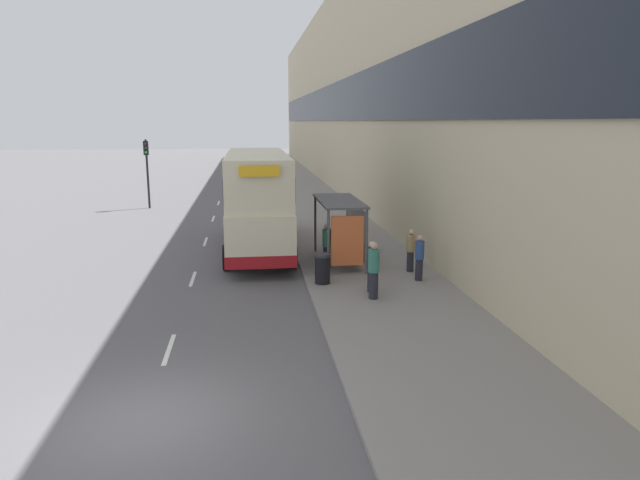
{
  "coord_description": "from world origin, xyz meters",
  "views": [
    {
      "loc": [
        2.08,
        -10.34,
        5.64
      ],
      "look_at": [
        5.86,
        19.42,
        -0.64
      ],
      "focal_mm": 32.0,
      "sensor_mm": 36.0,
      "label": 1
    }
  ],
  "objects": [
    {
      "name": "ground_plane",
      "position": [
        0.0,
        0.0,
        0.0
      ],
      "size": [
        220.0,
        220.0,
        0.0
      ],
      "primitive_type": "plane",
      "color": "#5B595B"
    },
    {
      "name": "pavement",
      "position": [
        6.5,
        38.5,
        0.07
      ],
      "size": [
        5.0,
        93.0,
        0.14
      ],
      "color": "gray",
      "rests_on": "ground_plane"
    },
    {
      "name": "terrace_facade",
      "position": [
        10.49,
        38.5,
        7.89
      ],
      "size": [
        3.1,
        93.0,
        15.79
      ],
      "color": "#C6B793",
      "rests_on": "ground_plane"
    },
    {
      "name": "lane_mark_0",
      "position": [
        0.0,
        3.52,
        0.01
      ],
      "size": [
        0.12,
        2.0,
        0.01
      ],
      "color": "silver",
      "rests_on": "ground_plane"
    },
    {
      "name": "lane_mark_1",
      "position": [
        0.0,
        10.1,
        0.01
      ],
      "size": [
        0.12,
        2.0,
        0.01
      ],
      "color": "silver",
      "rests_on": "ground_plane"
    },
    {
      "name": "lane_mark_2",
      "position": [
        0.0,
        16.68,
        0.01
      ],
      "size": [
        0.12,
        2.0,
        0.01
      ],
      "color": "silver",
      "rests_on": "ground_plane"
    },
    {
      "name": "lane_mark_3",
      "position": [
        0.0,
        23.27,
        0.01
      ],
      "size": [
        0.12,
        2.0,
        0.01
      ],
      "color": "silver",
      "rests_on": "ground_plane"
    },
    {
      "name": "lane_mark_4",
      "position": [
        0.0,
        29.85,
        0.01
      ],
      "size": [
        0.12,
        2.0,
        0.01
      ],
      "color": "silver",
      "rests_on": "ground_plane"
    },
    {
      "name": "bus_shelter",
      "position": [
        5.77,
        11.15,
        1.88
      ],
      "size": [
        1.6,
        4.2,
        2.48
      ],
      "color": "#4C4C51",
      "rests_on": "ground_plane"
    },
    {
      "name": "double_decker_bus_near",
      "position": [
        2.47,
        14.34,
        2.28
      ],
      "size": [
        2.85,
        10.07,
        4.3
      ],
      "color": "beige",
      "rests_on": "ground_plane"
    },
    {
      "name": "car_0",
      "position": [
        2.27,
        60.45,
        0.86
      ],
      "size": [
        1.95,
        4.13,
        1.73
      ],
      "color": "#B7B799",
      "rests_on": "ground_plane"
    },
    {
      "name": "car_1",
      "position": [
        3.01,
        43.14,
        0.88
      ],
      "size": [
        1.97,
        4.55,
        1.78
      ],
      "color": "maroon",
      "rests_on": "ground_plane"
    },
    {
      "name": "pedestrian_at_shelter",
      "position": [
        8.0,
        9.65,
        0.96
      ],
      "size": [
        0.32,
        0.32,
        1.6
      ],
      "color": "#23232D",
      "rests_on": "ground_plane"
    },
    {
      "name": "pedestrian_1",
      "position": [
        5.01,
        10.71,
        1.0
      ],
      "size": [
        0.33,
        0.33,
        1.69
      ],
      "color": "#23232D",
      "rests_on": "ground_plane"
    },
    {
      "name": "pedestrian_2",
      "position": [
        6.02,
        7.28,
        1.01
      ],
      "size": [
        0.34,
        0.34,
        1.7
      ],
      "color": "#23232D",
      "rests_on": "ground_plane"
    },
    {
      "name": "pedestrian_3",
      "position": [
        7.97,
        8.42,
        0.97
      ],
      "size": [
        0.32,
        0.32,
        1.62
      ],
      "color": "#23232D",
      "rests_on": "ground_plane"
    },
    {
      "name": "pedestrian_4",
      "position": [
        5.92,
        6.57,
        1.07
      ],
      "size": [
        0.36,
        0.36,
        1.82
      ],
      "color": "#23232D",
      "rests_on": "ground_plane"
    },
    {
      "name": "litter_bin",
      "position": [
        4.55,
        8.47,
        0.67
      ],
      "size": [
        0.55,
        0.55,
        1.05
      ],
      "color": "black",
      "rests_on": "ground_plane"
    },
    {
      "name": "traffic_light_far_kerb",
      "position": [
        -4.4,
        28.0,
        3.03
      ],
      "size": [
        0.3,
        0.32,
        4.48
      ],
      "color": "black",
      "rests_on": "ground_plane"
    }
  ]
}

